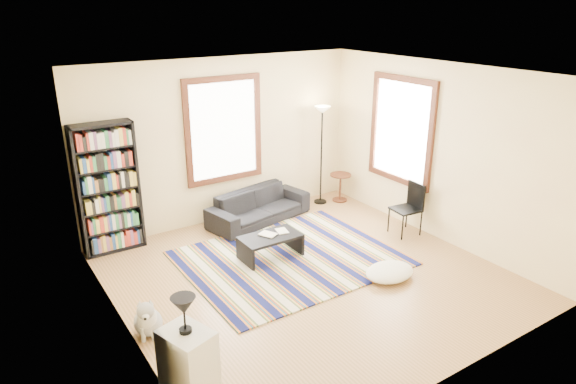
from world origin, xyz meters
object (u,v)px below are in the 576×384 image
dog (147,315)px  side_table (340,187)px  coffee_table (270,247)px  floor_lamp (321,156)px  white_cabinet (188,362)px  folding_chair (406,209)px  sofa (259,206)px  floor_cushion (390,272)px  bookshelf (108,189)px

dog → side_table: bearing=45.3°
coffee_table → floor_lamp: (1.98, 1.40, 0.75)m
side_table → white_cabinet: (-4.50, -3.25, 0.08)m
side_table → folding_chair: bearing=-91.6°
sofa → folding_chair: (1.74, -1.79, 0.16)m
coffee_table → white_cabinet: size_ratio=1.29×
side_table → floor_lamp: bearing=160.4°
floor_cushion → side_table: size_ratio=1.36×
bookshelf → white_cabinet: 3.63m
sofa → white_cabinet: 4.26m
dog → sofa: bearing=58.4°
bookshelf → folding_chair: bearing=-26.3°
sofa → side_table: sofa is taller
floor_cushion → dog: (-3.24, 0.60, 0.16)m
floor_cushion → dog: bearing=169.5°
coffee_table → dog: size_ratio=1.78×
floor_cushion → floor_lamp: bearing=72.2°
folding_chair → bookshelf: bearing=159.9°
coffee_table → side_table: side_table is taller
floor_cushion → white_cabinet: 3.27m
side_table → sofa: bearing=179.0°
side_table → dog: size_ratio=1.07×
floor_cushion → white_cabinet: size_ratio=1.05×
folding_chair → dog: bearing=-169.5°
floor_cushion → floor_lamp: floor_lamp is taller
sofa → bookshelf: size_ratio=0.93×
floor_lamp → dog: floor_lamp is taller
side_table → floor_cushion: bearing=-115.4°
sofa → white_cabinet: (-2.71, -3.29, 0.08)m
coffee_table → side_table: bearing=28.4°
white_cabinet → sofa: bearing=32.8°
floor_lamp → folding_chair: 1.98m
bookshelf → side_table: 4.30m
bookshelf → dog: 2.53m
bookshelf → folding_chair: 4.69m
bookshelf → white_cabinet: bookshelf is taller
coffee_table → folding_chair: bearing=-11.9°
bookshelf → coffee_table: (1.87, -1.57, -0.82)m
bookshelf → coffee_table: bookshelf is taller
coffee_table → folding_chair: (2.30, -0.49, 0.25)m
sofa → dog: 3.46m
floor_lamp → side_table: bearing=-19.6°
floor_lamp → folding_chair: floor_lamp is taller
floor_lamp → white_cabinet: (-4.13, -3.39, -0.58)m
floor_cushion → sofa: bearing=100.5°
white_cabinet → floor_cushion: bearing=-7.9°
floor_cushion → side_table: bearing=64.6°
coffee_table → white_cabinet: white_cabinet is taller
side_table → white_cabinet: size_ratio=0.77×
side_table → bookshelf: bearing=175.9°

